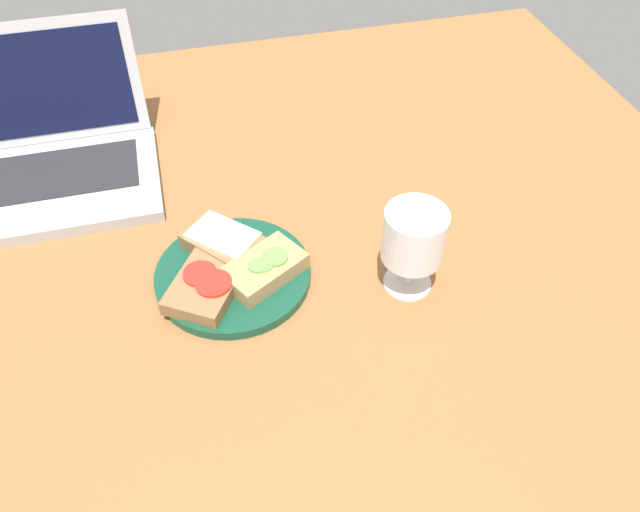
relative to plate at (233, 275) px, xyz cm
name	(u,v)px	position (x,y,z in cm)	size (l,w,h in cm)	color
wooden_table	(305,285)	(9.66, -2.45, -2.23)	(140.00, 140.00, 3.00)	brown
plate	(233,275)	(0.00, 0.00, 0.00)	(21.62, 21.62, 1.47)	#144733
sandwich_with_tomato	(207,284)	(-3.68, -2.66, 1.93)	(13.11, 14.34, 2.62)	brown
sandwich_with_cucumber	(264,268)	(4.17, -1.88, 2.10)	(12.83, 11.19, 3.02)	#A88456
sandwich_with_cheese	(224,242)	(-0.45, 4.52, 2.19)	(12.41, 12.88, 3.05)	brown
wine_glass	(414,238)	(23.14, -7.02, 8.14)	(8.23, 8.23, 13.03)	white
laptop	(43,158)	(-25.92, 29.87, 3.15)	(35.22, 29.11, 20.71)	#ADAFB5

